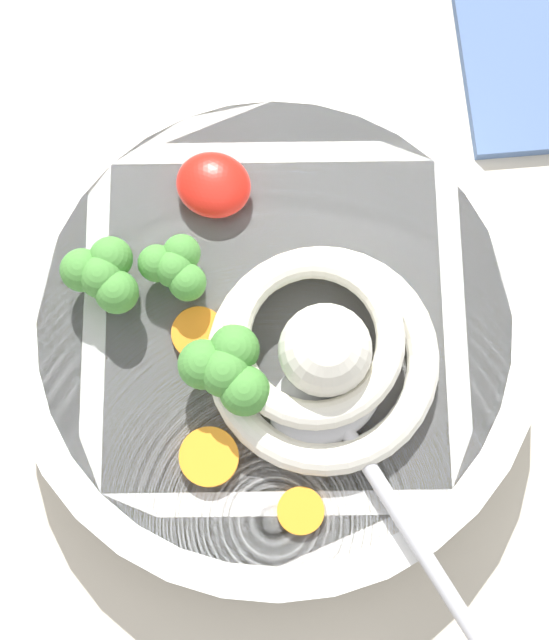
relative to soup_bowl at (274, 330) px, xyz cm
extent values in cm
cube|color=#BCB29E|center=(1.04, -3.67, -4.89)|extent=(106.40, 106.40, 4.42)
cylinder|color=white|center=(0.00, 0.00, -0.09)|extent=(27.66, 27.66, 5.20)
cylinder|color=gold|center=(0.00, 0.00, 0.12)|extent=(24.34, 24.34, 4.78)
torus|color=silver|center=(-3.02, 1.08, 3.31)|extent=(11.59, 11.59, 1.60)
torus|color=silver|center=(-2.27, 0.58, 4.59)|extent=(12.42, 12.42, 1.44)
sphere|color=silver|center=(-3.02, 1.08, 5.39)|extent=(4.50, 4.50, 4.50)
ellipsoid|color=#B7B7BC|center=(-3.88, 2.89, 3.31)|extent=(7.11, 7.44, 1.60)
cylinder|color=#B7B7BC|center=(-9.89, 7.38, 3.31)|extent=(12.50, 9.61, 0.80)
ellipsoid|color=red|center=(5.53, -5.32, 3.40)|extent=(3.94, 3.55, 1.78)
cylinder|color=#7A9E60|center=(5.41, -0.12, 3.03)|extent=(0.97, 0.97, 1.04)
sphere|color=#478938|center=(5.41, -0.12, 4.50)|extent=(1.90, 1.90, 1.90)
sphere|color=#478938|center=(6.36, -0.12, 4.33)|extent=(1.90, 1.90, 1.90)
sphere|color=#478938|center=(4.54, 0.22, 4.41)|extent=(1.90, 1.90, 1.90)
sphere|color=#478938|center=(5.41, -1.07, 4.36)|extent=(1.90, 1.90, 1.90)
cylinder|color=#7A9E60|center=(0.94, 3.79, 3.18)|extent=(1.25, 1.25, 1.34)
sphere|color=#478938|center=(0.94, 3.79, 5.07)|extent=(2.45, 2.45, 2.45)
sphere|color=#478938|center=(2.17, 3.79, 4.85)|extent=(2.45, 2.45, 2.45)
sphere|color=#478938|center=(-0.17, 4.24, 4.96)|extent=(2.45, 2.45, 2.45)
sphere|color=#478938|center=(0.94, 2.57, 4.90)|extent=(2.45, 2.45, 2.45)
cylinder|color=#7A9E60|center=(8.49, 1.63, 3.10)|extent=(1.11, 1.11, 1.19)
sphere|color=#478938|center=(8.49, 1.63, 4.78)|extent=(2.17, 2.17, 2.17)
sphere|color=#478938|center=(9.58, 1.63, 4.59)|extent=(2.17, 2.17, 2.17)
sphere|color=#478938|center=(7.50, 2.02, 4.69)|extent=(2.17, 2.17, 2.17)
sphere|color=#478938|center=(8.49, 0.54, 4.63)|extent=(2.17, 2.17, 2.17)
cylinder|color=orange|center=(-4.71, 8.37, 2.72)|extent=(2.30, 2.30, 0.42)
cylinder|color=orange|center=(0.38, 7.64, 2.87)|extent=(2.92, 2.92, 0.73)
cylinder|color=orange|center=(3.30, 2.13, 2.75)|extent=(2.72, 2.72, 0.47)
camera|label=1|loc=(-3.71, 9.28, 46.26)|focal=49.40mm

